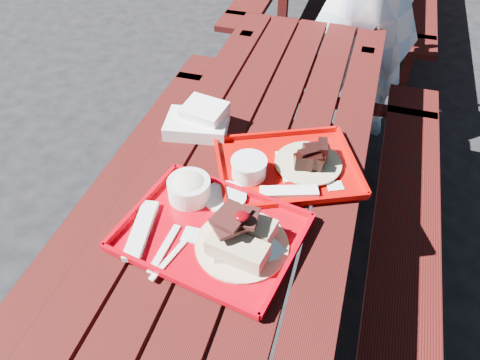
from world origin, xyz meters
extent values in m
plane|color=black|center=(0.00, 0.00, 0.00)|extent=(60.00, 60.00, 0.00)
cube|color=#420D0C|center=(-0.30, 0.00, 0.73)|extent=(0.14, 2.40, 0.04)
cube|color=#420D0C|center=(-0.15, 0.00, 0.73)|extent=(0.14, 2.40, 0.04)
cube|color=#420D0C|center=(0.00, 0.00, 0.73)|extent=(0.14, 2.40, 0.04)
cube|color=#420D0C|center=(0.15, 0.00, 0.73)|extent=(0.14, 2.40, 0.04)
cube|color=#420D0C|center=(0.30, 0.00, 0.73)|extent=(0.14, 2.40, 0.04)
cube|color=#420D0C|center=(-0.58, 0.00, 0.43)|extent=(0.25, 2.40, 0.04)
cube|color=#420D0C|center=(-0.58, 0.84, 0.21)|extent=(0.06, 0.06, 0.42)
cube|color=#420D0C|center=(0.58, 0.00, 0.43)|extent=(0.25, 2.40, 0.04)
cube|color=#420D0C|center=(0.58, 0.84, 0.21)|extent=(0.06, 0.06, 0.42)
cube|color=#420D0C|center=(-0.30, 0.96, 0.38)|extent=(0.06, 0.06, 0.75)
cube|color=#420D0C|center=(0.30, 0.96, 0.38)|extent=(0.06, 0.06, 0.75)
cube|color=#420D0C|center=(0.00, 0.96, 0.43)|extent=(1.40, 0.06, 0.04)
cube|color=#420D0C|center=(-0.58, 1.96, 0.21)|extent=(0.06, 0.06, 0.42)
cube|color=#420D0C|center=(0.58, 1.96, 0.21)|extent=(0.06, 0.06, 0.42)
cube|color=#420D0C|center=(-0.30, 1.84, 0.38)|extent=(0.06, 0.06, 0.75)
cube|color=#420D0C|center=(0.30, 1.84, 0.38)|extent=(0.06, 0.06, 0.75)
cube|color=#420D0C|center=(0.00, 1.84, 0.43)|extent=(1.40, 0.06, 0.04)
cube|color=#B1000E|center=(-0.03, -0.33, 0.76)|extent=(0.55, 0.46, 0.01)
cube|color=#B1000E|center=(0.00, -0.15, 0.77)|extent=(0.49, 0.10, 0.02)
cube|color=#B1000E|center=(-0.07, -0.52, 0.77)|extent=(0.49, 0.10, 0.02)
cube|color=#B1000E|center=(0.21, -0.38, 0.77)|extent=(0.08, 0.38, 0.02)
cube|color=#B1000E|center=(-0.27, -0.29, 0.77)|extent=(0.08, 0.38, 0.02)
cylinder|color=#D5B48E|center=(0.07, -0.35, 0.77)|extent=(0.27, 0.27, 0.01)
cube|color=#CBAD89|center=(0.07, -0.40, 0.80)|extent=(0.18, 0.11, 0.05)
cube|color=#CBAD89|center=(0.07, -0.31, 0.80)|extent=(0.18, 0.11, 0.05)
ellipsoid|color=#580007|center=(0.07, -0.35, 0.90)|extent=(0.04, 0.04, 0.02)
cylinder|color=white|center=(-0.15, -0.21, 0.80)|extent=(0.13, 0.13, 0.07)
ellipsoid|color=beige|center=(-0.15, -0.21, 0.82)|extent=(0.11, 0.11, 0.05)
cylinder|color=white|center=(-0.04, -0.19, 0.77)|extent=(0.14, 0.14, 0.01)
cube|color=white|center=(-0.23, -0.39, 0.77)|extent=(0.09, 0.23, 0.02)
cube|color=white|center=(-0.14, -0.43, 0.77)|extent=(0.03, 0.18, 0.01)
cube|color=white|center=(-0.11, -0.45, 0.77)|extent=(0.06, 0.19, 0.01)
cube|color=silver|center=(-0.08, -0.36, 0.77)|extent=(0.06, 0.06, 0.00)
cube|color=#B40503|center=(0.12, 0.02, 0.76)|extent=(0.56, 0.51, 0.01)
cube|color=#B40503|center=(0.04, 0.17, 0.77)|extent=(0.42, 0.20, 0.02)
cube|color=#B40503|center=(0.19, -0.14, 0.77)|extent=(0.42, 0.20, 0.02)
cube|color=#B40503|center=(0.32, 0.11, 0.77)|extent=(0.16, 0.32, 0.02)
cube|color=#B40503|center=(-0.09, -0.08, 0.77)|extent=(0.16, 0.32, 0.02)
cube|color=white|center=(0.16, 0.04, 0.77)|extent=(0.21, 0.21, 0.01)
cylinder|color=#C4B08C|center=(0.18, 0.05, 0.77)|extent=(0.23, 0.23, 0.01)
cylinder|color=silver|center=(0.00, -0.06, 0.79)|extent=(0.11, 0.11, 0.06)
cylinder|color=white|center=(0.00, -0.06, 0.82)|extent=(0.12, 0.12, 0.01)
cube|color=white|center=(0.15, -0.11, 0.77)|extent=(0.19, 0.10, 0.02)
cube|color=white|center=(0.29, -0.03, 0.76)|extent=(0.06, 0.06, 0.00)
cube|color=white|center=(-0.25, 0.14, 0.78)|extent=(0.25, 0.20, 0.05)
cube|color=white|center=(-0.23, 0.17, 0.82)|extent=(0.17, 0.15, 0.04)
camera|label=1|loc=(0.30, -1.16, 1.81)|focal=35.00mm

